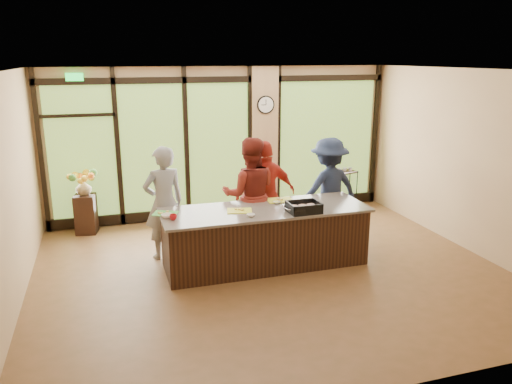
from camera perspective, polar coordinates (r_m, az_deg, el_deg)
floor at (r=7.74m, az=1.70°, el=-9.06°), size 7.00×7.00×0.00m
ceiling at (r=7.05m, az=1.90°, el=13.74°), size 7.00×7.00×0.00m
back_wall at (r=10.08m, az=-3.76°, el=5.61°), size 7.00×0.00×7.00m
left_wall at (r=6.98m, az=-26.53°, el=-0.36°), size 0.00×6.00×6.00m
right_wall at (r=8.99m, az=23.44°, el=3.19°), size 0.00×6.00×6.00m
window_wall at (r=10.09m, az=-2.79°, el=5.03°), size 6.90×0.12×3.00m
island_base at (r=7.83m, az=1.02°, el=-5.26°), size 3.10×1.00×0.88m
countertop at (r=7.68m, az=1.03°, el=-2.05°), size 3.20×1.10×0.04m
wall_clock at (r=10.08m, az=1.11°, el=9.94°), size 0.36×0.04×0.36m
cook_left at (r=8.10m, az=-10.48°, el=-1.23°), size 0.76×0.58×1.85m
cook_midleft at (r=8.27m, az=-0.71°, el=-0.34°), size 1.08×0.93×1.92m
cook_midright at (r=8.50m, az=1.11°, el=-0.23°), size 1.10×0.53×1.83m
cook_right at (r=8.92m, az=8.28°, el=0.35°), size 1.26×0.83×1.83m
roasting_pan at (r=7.53m, az=5.48°, el=-1.99°), size 0.48×0.38×0.08m
mixing_bowl at (r=7.55m, az=4.45°, el=-1.91°), size 0.37×0.37×0.09m
cutting_board_left at (r=7.54m, az=-10.32°, el=-2.43°), size 0.43×0.38×0.01m
cutting_board_center at (r=7.55m, az=-1.90°, el=-2.16°), size 0.43×0.36×0.01m
cutting_board_right at (r=8.11m, az=2.75°, el=-0.93°), size 0.44×0.34×0.01m
prep_bowl_near at (r=7.36m, az=-10.14°, el=-2.70°), size 0.21×0.21×0.05m
prep_bowl_mid at (r=7.29m, az=-0.61°, el=-2.68°), size 0.15×0.15×0.04m
prep_bowl_far at (r=7.95m, az=2.40°, el=-1.20°), size 0.13×0.13×0.03m
red_ramekin at (r=7.24m, az=-9.43°, el=-2.84°), size 0.13×0.13×0.08m
flower_stand at (r=9.75m, az=-18.86°, el=-2.39°), size 0.42×0.42×0.73m
flower_vase at (r=9.62m, az=-19.11°, el=0.51°), size 0.36×0.36×0.29m
bar_cart at (r=10.91m, az=9.70°, el=0.94°), size 0.72×0.52×0.88m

